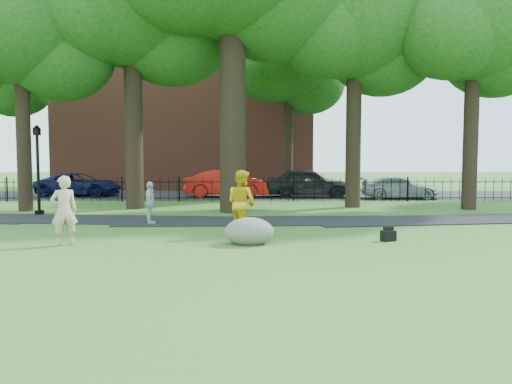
{
  "coord_description": "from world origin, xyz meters",
  "views": [
    {
      "loc": [
        0.83,
        -14.09,
        2.37
      ],
      "look_at": [
        0.95,
        2.0,
        1.21
      ],
      "focal_mm": 35.0,
      "sensor_mm": 36.0,
      "label": 1
    }
  ],
  "objects_px": {
    "woman": "(64,211)",
    "boulder": "(249,230)",
    "lamppost": "(38,171)",
    "man": "(241,203)",
    "red_sedan": "(227,184)"
  },
  "relations": [
    {
      "from": "man",
      "to": "lamppost",
      "type": "bearing_deg",
      "value": 9.44
    },
    {
      "from": "woman",
      "to": "boulder",
      "type": "xyz_separation_m",
      "value": [
        4.91,
        0.16,
        -0.54
      ]
    },
    {
      "from": "woman",
      "to": "man",
      "type": "xyz_separation_m",
      "value": [
        4.67,
        1.7,
        0.05
      ]
    },
    {
      "from": "red_sedan",
      "to": "man",
      "type": "bearing_deg",
      "value": -173.15
    },
    {
      "from": "boulder",
      "to": "red_sedan",
      "type": "bearing_deg",
      "value": 95.05
    },
    {
      "from": "boulder",
      "to": "red_sedan",
      "type": "relative_size",
      "value": 0.28
    },
    {
      "from": "lamppost",
      "to": "red_sedan",
      "type": "bearing_deg",
      "value": 60.75
    },
    {
      "from": "boulder",
      "to": "lamppost",
      "type": "bearing_deg",
      "value": 141.84
    },
    {
      "from": "man",
      "to": "red_sedan",
      "type": "relative_size",
      "value": 0.4
    },
    {
      "from": "woman",
      "to": "lamppost",
      "type": "distance_m",
      "value": 7.77
    },
    {
      "from": "woman",
      "to": "boulder",
      "type": "height_order",
      "value": "woman"
    },
    {
      "from": "boulder",
      "to": "lamppost",
      "type": "xyz_separation_m",
      "value": [
        -8.5,
        6.68,
        1.39
      ]
    },
    {
      "from": "woman",
      "to": "lamppost",
      "type": "bearing_deg",
      "value": -90.96
    },
    {
      "from": "woman",
      "to": "man",
      "type": "relative_size",
      "value": 0.95
    },
    {
      "from": "boulder",
      "to": "lamppost",
      "type": "relative_size",
      "value": 0.37
    }
  ]
}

